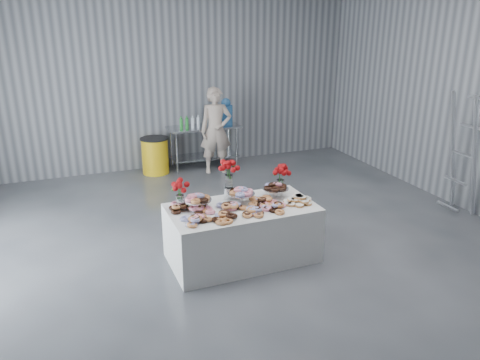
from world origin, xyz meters
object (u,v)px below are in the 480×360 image
object	(u,v)px
display_table	(242,233)
prep_table	(204,139)
person	(216,131)
trash_barrel	(155,156)
water_jug	(226,113)
stepladder	(463,154)

from	to	relation	value
display_table	prep_table	distance (m)	4.07
person	trash_barrel	distance (m)	1.35
person	trash_barrel	size ratio (longest dim) A/B	2.36
trash_barrel	display_table	bearing A→B (deg)	-85.16
prep_table	water_jug	world-z (taller)	water_jug
trash_barrel	stepladder	bearing A→B (deg)	-42.13
water_jug	person	bearing A→B (deg)	-133.38
display_table	prep_table	bearing A→B (deg)	79.93
trash_barrel	stepladder	world-z (taller)	stepladder
water_jug	display_table	bearing A→B (deg)	-106.84
water_jug	trash_barrel	distance (m)	1.73
prep_table	stepladder	xyz separation A→B (m)	(3.16, -3.81, 0.38)
trash_barrel	stepladder	distance (m)	5.71
prep_table	water_jug	xyz separation A→B (m)	(0.50, -0.00, 0.53)
person	trash_barrel	world-z (taller)	person
water_jug	trash_barrel	size ratio (longest dim) A/B	0.75
water_jug	prep_table	bearing A→B (deg)	180.00
prep_table	stepladder	bearing A→B (deg)	-50.30
person	stepladder	distance (m)	4.57
water_jug	person	distance (m)	0.58
prep_table	water_jug	bearing A→B (deg)	-0.00
prep_table	person	world-z (taller)	person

